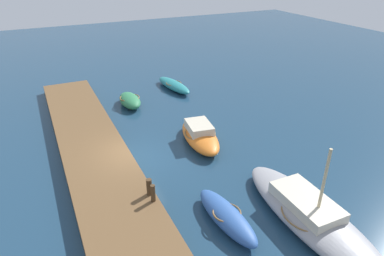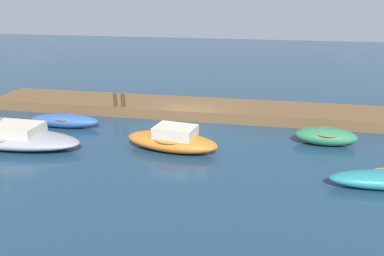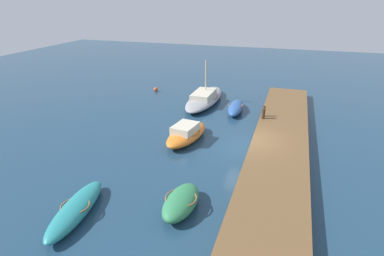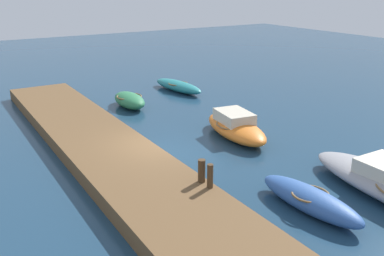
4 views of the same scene
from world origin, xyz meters
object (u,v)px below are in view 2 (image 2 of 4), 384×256
motorboat_orange (172,140)px  mooring_post_mid_west (115,100)px  mooring_post_west (123,100)px  sailboat_grey (5,136)px  rowboat_blue (65,121)px  dinghy_green (326,136)px

motorboat_orange → mooring_post_mid_west: bearing=-36.1°
mooring_post_west → sailboat_grey: bearing=54.6°
rowboat_blue → mooring_post_west: 3.52m
dinghy_green → mooring_post_mid_west: size_ratio=3.73×
motorboat_orange → mooring_post_west: (4.09, -4.52, 0.49)m
motorboat_orange → dinghy_green: bearing=-154.7°
motorboat_orange → dinghy_green: 7.43m
sailboat_grey → dinghy_green: sailboat_grey is taller
sailboat_grey → dinghy_green: (-15.12, -3.17, -0.06)m
sailboat_grey → mooring_post_mid_west: bearing=-120.8°
dinghy_green → mooring_post_west: (11.20, -2.36, 0.57)m
motorboat_orange → rowboat_blue: bearing=-9.0°
motorboat_orange → sailboat_grey: size_ratio=0.59×
rowboat_blue → mooring_post_mid_west: size_ratio=4.88×
dinghy_green → mooring_post_mid_west: bearing=-10.2°
rowboat_blue → sailboat_grey: sailboat_grey is taller
rowboat_blue → mooring_post_west: bearing=-138.2°
motorboat_orange → rowboat_blue: (6.53, -2.06, -0.13)m
dinghy_green → mooring_post_mid_west: mooring_post_mid_west is taller
mooring_post_west → rowboat_blue: bearing=45.1°
sailboat_grey → mooring_post_west: sailboat_grey is taller
rowboat_blue → dinghy_green: 13.64m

